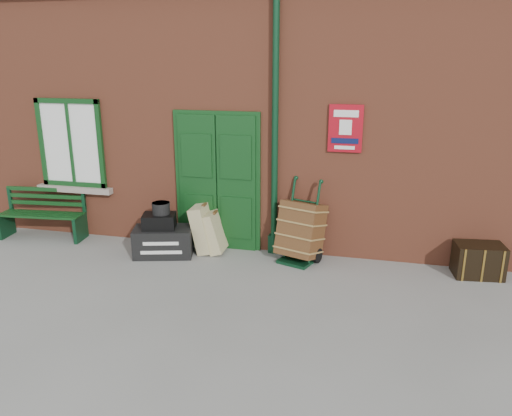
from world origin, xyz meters
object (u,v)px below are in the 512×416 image
(bench, at_px, (43,212))
(houdini_trunk, at_px, (163,242))
(dark_trunk, at_px, (478,260))
(porter_trolley, at_px, (301,231))

(bench, distance_m, houdini_trunk, 2.40)
(bench, height_order, dark_trunk, bench)
(bench, distance_m, porter_trolley, 4.54)
(porter_trolley, height_order, dark_trunk, porter_trolley)
(houdini_trunk, distance_m, dark_trunk, 4.78)
(bench, bearing_deg, porter_trolley, -5.21)
(houdini_trunk, distance_m, porter_trolley, 2.20)
(houdini_trunk, xyz_separation_m, dark_trunk, (4.76, 0.34, 0.01))
(porter_trolley, bearing_deg, dark_trunk, 19.73)
(houdini_trunk, height_order, porter_trolley, porter_trolley)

